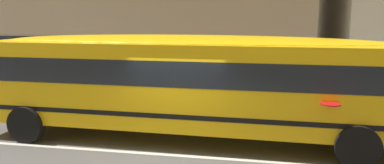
# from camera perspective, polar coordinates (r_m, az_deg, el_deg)

# --- Properties ---
(ground_plane) EXTENTS (400.00, 400.00, 0.00)m
(ground_plane) POSITION_cam_1_polar(r_m,az_deg,el_deg) (9.89, -2.59, -11.08)
(ground_plane) COLOR #54514F
(sidewalk_far) EXTENTS (120.00, 3.00, 0.01)m
(sidewalk_far) POSITION_cam_1_polar(r_m,az_deg,el_deg) (17.44, 3.44, -1.75)
(sidewalk_far) COLOR gray
(sidewalk_far) RESTS_ON ground_plane
(lane_centreline) EXTENTS (110.00, 0.16, 0.01)m
(lane_centreline) POSITION_cam_1_polar(r_m,az_deg,el_deg) (9.88, -2.59, -11.06)
(lane_centreline) COLOR silver
(lane_centreline) RESTS_ON ground_plane
(school_bus) EXTENTS (13.58, 3.39, 3.02)m
(school_bus) POSITION_cam_1_polar(r_m,az_deg,el_deg) (10.70, 0.69, 0.56)
(school_bus) COLOR yellow
(school_bus) RESTS_ON ground_plane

